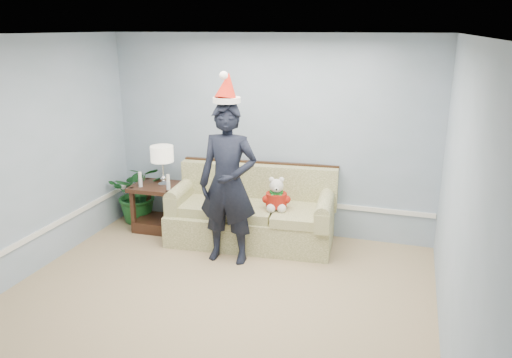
{
  "coord_description": "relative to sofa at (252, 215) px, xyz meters",
  "views": [
    {
      "loc": [
        1.82,
        -3.89,
        2.77
      ],
      "look_at": [
        0.12,
        1.55,
        1.03
      ],
      "focal_mm": 35.0,
      "sensor_mm": 36.0,
      "label": 1
    }
  ],
  "objects": [
    {
      "name": "sofa",
      "position": [
        0.0,
        0.0,
        0.0
      ],
      "size": [
        2.23,
        1.1,
        1.01
      ],
      "rotation": [
        0.0,
        0.0,
        0.08
      ],
      "color": "olive",
      "rests_on": "room_shell"
    },
    {
      "name": "santa_hat",
      "position": [
        -0.09,
        -0.63,
        1.74
      ],
      "size": [
        0.35,
        0.39,
        0.37
      ],
      "rotation": [
        0.0,
        0.0,
        -0.14
      ],
      "color": "silver",
      "rests_on": "man"
    },
    {
      "name": "teddy_bear",
      "position": [
        0.37,
        -0.14,
        0.33
      ],
      "size": [
        0.33,
        0.34,
        0.43
      ],
      "rotation": [
        0.0,
        0.0,
        0.27
      ],
      "color": "silver",
      "rests_on": "sofa"
    },
    {
      "name": "side_table",
      "position": [
        -1.38,
        -0.04,
        -0.1
      ],
      "size": [
        0.7,
        0.59,
        0.66
      ],
      "rotation": [
        0.0,
        0.0,
        0.03
      ],
      "color": "#3E2416",
      "rests_on": "room_shell"
    },
    {
      "name": "candle_pair",
      "position": [
        -1.35,
        -0.18,
        0.4
      ],
      "size": [
        0.48,
        0.05,
        0.21
      ],
      "color": "silver",
      "rests_on": "side_table"
    },
    {
      "name": "table_lamp",
      "position": [
        -1.28,
        -0.02,
        0.73
      ],
      "size": [
        0.31,
        0.31,
        0.56
      ],
      "color": "silver",
      "rests_on": "side_table"
    },
    {
      "name": "man",
      "position": [
        -0.09,
        -0.65,
        0.62
      ],
      "size": [
        0.73,
        0.49,
        1.95
      ],
      "primitive_type": "imported",
      "rotation": [
        0.0,
        0.0,
        0.03
      ],
      "color": "black",
      "rests_on": "room_shell"
    },
    {
      "name": "wainscot_trim",
      "position": [
        -1.08,
        -0.87,
        0.09
      ],
      "size": [
        4.49,
        4.99,
        0.06
      ],
      "color": "white",
      "rests_on": "room_shell"
    },
    {
      "name": "room_shell",
      "position": [
        0.09,
        -2.05,
        0.99
      ],
      "size": [
        4.54,
        5.04,
        2.74
      ],
      "color": "tan",
      "rests_on": "ground"
    },
    {
      "name": "houseplant",
      "position": [
        -1.8,
        0.16,
        0.08
      ],
      "size": [
        0.99,
        0.93,
        0.88
      ],
      "primitive_type": "imported",
      "rotation": [
        0.0,
        0.0,
        0.39
      ],
      "color": "#195422",
      "rests_on": "room_shell"
    }
  ]
}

